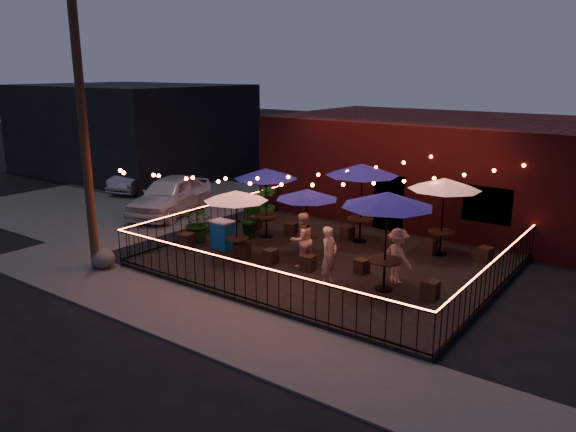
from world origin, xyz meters
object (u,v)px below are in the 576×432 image
Objects in this scene: utility_pole at (84,137)px; cafe_table_2 at (307,195)px; cafe_table_4 at (388,201)px; cooler at (223,234)px; cafe_table_0 at (236,197)px; cafe_table_1 at (266,174)px; boulder at (103,259)px; cafe_table_5 at (445,185)px; cafe_table_3 at (362,171)px.

utility_pole is 6.71m from cafe_table_2.
utility_pole is 8.70m from cafe_table_4.
cafe_table_0 is at bearing -23.25° from cooler.
cafe_table_1 is 2.59m from cooler.
cooler is 3.79m from boulder.
cafe_table_1 is 1.21× the size of cafe_table_2.
cafe_table_1 is 5.90m from cafe_table_4.
cafe_table_5 is (5.66, 1.74, 0.03)m from cafe_table_1.
boulder is at bearing -136.83° from cafe_table_0.
cafe_table_3 is 5.06m from cooler.
cafe_table_5 is (3.35, 2.63, 0.29)m from cafe_table_2.
utility_pole is 5.23m from cooler.
cafe_table_3 is 8.67m from boulder.
cooler is at bearing 154.36° from cafe_table_0.
cafe_table_4 reaches higher than cooler.
cafe_table_5 is (4.93, 4.13, 0.27)m from cafe_table_0.
cafe_table_3 reaches higher than cafe_table_4.
cafe_table_3 is (5.27, 6.77, -1.39)m from utility_pole.
cafe_table_5 is 7.23m from cooler.
boulder is (-5.15, -6.59, -2.28)m from cafe_table_3.
cafe_table_0 is 4.44m from cafe_table_3.
cafe_table_4 reaches higher than boulder.
cafe_table_0 is 0.82× the size of cafe_table_1.
cooler is (-5.90, 0.09, -1.97)m from cafe_table_4.
boulder is (-7.88, -6.90, -2.08)m from cafe_table_5.
utility_pole is 10.80m from cafe_table_5.
utility_pole reaches higher than boulder.
cafe_table_4 is (3.24, -1.08, 0.48)m from cafe_table_2.
boulder is (-1.87, -3.29, -0.30)m from cooler.
cafe_table_1 is at bearing 160.49° from cafe_table_4.
cafe_table_4 is at bearing 22.33° from boulder.
boulder is at bearing -128.00° from cafe_table_3.
cafe_table_3 is at bearing 127.62° from cafe_table_4.
cafe_table_1 is at bearing 66.37° from utility_pole.
cafe_table_5 is at bearing 33.43° from cooler.
cafe_table_3 is at bearing 52.09° from utility_pole.
cafe_table_4 is 8.70m from boulder.
cafe_table_3 is 1.01× the size of cafe_table_5.
cafe_table_0 is at bearing -119.90° from cafe_table_3.
utility_pole reaches higher than cafe_table_2.
utility_pole reaches higher than cooler.
cafe_table_1 is 3.14× the size of boulder.
cafe_table_1 is 0.99× the size of cafe_table_4.
cafe_table_5 is 3.47× the size of boulder.
cafe_table_1 reaches higher than cafe_table_0.
cafe_table_2 is 2.60× the size of boulder.
cafe_table_2 is (4.65, 4.45, -1.88)m from utility_pole.
cafe_table_5 is at bearing 40.00° from cafe_table_0.
cafe_table_1 reaches higher than boulder.
cafe_table_4 is 0.92× the size of cafe_table_5.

